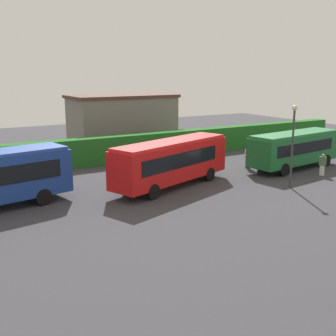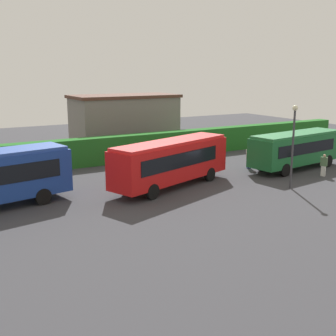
{
  "view_description": "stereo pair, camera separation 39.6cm",
  "coord_description": "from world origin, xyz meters",
  "px_view_note": "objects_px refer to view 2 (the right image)",
  "views": [
    {
      "loc": [
        -15.88,
        -24.76,
        7.8
      ],
      "look_at": [
        -0.93,
        0.12,
        1.31
      ],
      "focal_mm": 46.36,
      "sensor_mm": 36.0,
      "label": 1
    },
    {
      "loc": [
        -15.54,
        -24.96,
        7.8
      ],
      "look_at": [
        -0.93,
        0.12,
        1.31
      ],
      "focal_mm": 46.36,
      "sensor_mm": 36.0,
      "label": 2
    }
  ],
  "objects_px": {
    "person_center": "(324,165)",
    "bus_green": "(297,148)",
    "person_right": "(297,149)",
    "lamppost": "(293,137)",
    "bus_red": "(171,161)",
    "traffic_cone": "(134,163)",
    "person_left": "(249,157)"
  },
  "relations": [
    {
      "from": "person_center",
      "to": "bus_green",
      "type": "bearing_deg",
      "value": 63.89
    },
    {
      "from": "person_center",
      "to": "person_right",
      "type": "relative_size",
      "value": 0.91
    },
    {
      "from": "lamppost",
      "to": "person_center",
      "type": "bearing_deg",
      "value": 14.93
    },
    {
      "from": "bus_red",
      "to": "person_right",
      "type": "relative_size",
      "value": 5.41
    },
    {
      "from": "bus_green",
      "to": "person_center",
      "type": "distance_m",
      "value": 2.95
    },
    {
      "from": "bus_red",
      "to": "lamppost",
      "type": "xyz_separation_m",
      "value": [
        6.87,
        -4.34,
        1.65
      ]
    },
    {
      "from": "bus_green",
      "to": "traffic_cone",
      "type": "height_order",
      "value": "bus_green"
    },
    {
      "from": "bus_red",
      "to": "person_right",
      "type": "bearing_deg",
      "value": -9.5
    },
    {
      "from": "traffic_cone",
      "to": "person_left",
      "type": "bearing_deg",
      "value": -34.09
    },
    {
      "from": "person_left",
      "to": "person_right",
      "type": "bearing_deg",
      "value": 105.17
    },
    {
      "from": "person_right",
      "to": "traffic_cone",
      "type": "distance_m",
      "value": 14.7
    },
    {
      "from": "bus_green",
      "to": "person_left",
      "type": "distance_m",
      "value": 3.85
    },
    {
      "from": "person_right",
      "to": "person_center",
      "type": "bearing_deg",
      "value": 32.54
    },
    {
      "from": "bus_red",
      "to": "person_center",
      "type": "xyz_separation_m",
      "value": [
        11.6,
        -3.08,
        -0.97
      ]
    },
    {
      "from": "traffic_cone",
      "to": "lamppost",
      "type": "bearing_deg",
      "value": -61.35
    },
    {
      "from": "person_center",
      "to": "person_right",
      "type": "height_order",
      "value": "person_right"
    },
    {
      "from": "bus_green",
      "to": "bus_red",
      "type": "bearing_deg",
      "value": 171.69
    },
    {
      "from": "traffic_cone",
      "to": "bus_red",
      "type": "bearing_deg",
      "value": -94.86
    },
    {
      "from": "person_left",
      "to": "person_right",
      "type": "xyz_separation_m",
      "value": [
        6.04,
        0.59,
        0.04
      ]
    },
    {
      "from": "bus_red",
      "to": "bus_green",
      "type": "xyz_separation_m",
      "value": [
        11.62,
        -0.25,
        -0.12
      ]
    },
    {
      "from": "bus_green",
      "to": "person_left",
      "type": "bearing_deg",
      "value": 139.78
    },
    {
      "from": "person_left",
      "to": "lamppost",
      "type": "xyz_separation_m",
      "value": [
        -1.6,
        -6.15,
        2.56
      ]
    },
    {
      "from": "traffic_cone",
      "to": "lamppost",
      "type": "relative_size",
      "value": 0.11
    },
    {
      "from": "bus_red",
      "to": "lamppost",
      "type": "height_order",
      "value": "lamppost"
    },
    {
      "from": "person_left",
      "to": "lamppost",
      "type": "distance_m",
      "value": 6.85
    },
    {
      "from": "bus_green",
      "to": "person_right",
      "type": "distance_m",
      "value": 3.99
    },
    {
      "from": "person_left",
      "to": "traffic_cone",
      "type": "bearing_deg",
      "value": -114.48
    },
    {
      "from": "person_center",
      "to": "person_right",
      "type": "bearing_deg",
      "value": 36.29
    },
    {
      "from": "bus_green",
      "to": "person_right",
      "type": "height_order",
      "value": "bus_green"
    },
    {
      "from": "lamppost",
      "to": "bus_red",
      "type": "bearing_deg",
      "value": 147.7
    },
    {
      "from": "person_left",
      "to": "person_center",
      "type": "height_order",
      "value": "person_left"
    },
    {
      "from": "person_left",
      "to": "person_right",
      "type": "height_order",
      "value": "person_right"
    }
  ]
}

